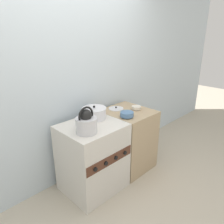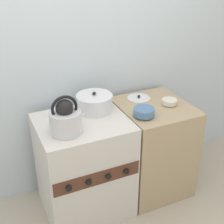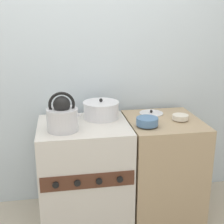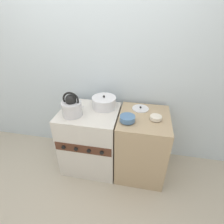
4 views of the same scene
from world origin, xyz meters
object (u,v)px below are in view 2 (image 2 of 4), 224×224
object	(u,v)px
cooking_pot	(94,103)
small_ceramic_bowl	(169,102)
loose_pot_lid	(139,98)
kettle	(66,119)
stove	(84,166)
enamel_bowl	(144,112)

from	to	relation	value
cooking_pot	small_ceramic_bowl	xyz separation A→B (m)	(0.60, -0.15, -0.05)
cooking_pot	loose_pot_lid	size ratio (longest dim) A/B	1.44
kettle	cooking_pot	world-z (taller)	kettle
stove	small_ceramic_bowl	bearing A→B (deg)	-1.27
kettle	cooking_pot	xyz separation A→B (m)	(0.30, 0.23, -0.04)
stove	cooking_pot	size ratio (longest dim) A/B	2.90
enamel_bowl	stove	bearing A→B (deg)	166.45
stove	small_ceramic_bowl	size ratio (longest dim) A/B	6.62
kettle	enamel_bowl	world-z (taller)	kettle
enamel_bowl	loose_pot_lid	world-z (taller)	enamel_bowl
loose_pot_lid	kettle	bearing A→B (deg)	-158.26
kettle	enamel_bowl	xyz separation A→B (m)	(0.61, -0.01, -0.07)
kettle	enamel_bowl	distance (m)	0.61
stove	enamel_bowl	world-z (taller)	enamel_bowl
kettle	enamel_bowl	size ratio (longest dim) A/B	1.73
cooking_pot	kettle	bearing A→B (deg)	-142.26
cooking_pot	loose_pot_lid	xyz separation A→B (m)	(0.43, 0.06, -0.07)
enamel_bowl	small_ceramic_bowl	distance (m)	0.31
cooking_pot	small_ceramic_bowl	distance (m)	0.62
enamel_bowl	small_ceramic_bowl	xyz separation A→B (m)	(0.29, 0.09, -0.01)
enamel_bowl	cooking_pot	bearing A→B (deg)	141.97
cooking_pot	small_ceramic_bowl	bearing A→B (deg)	-13.67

